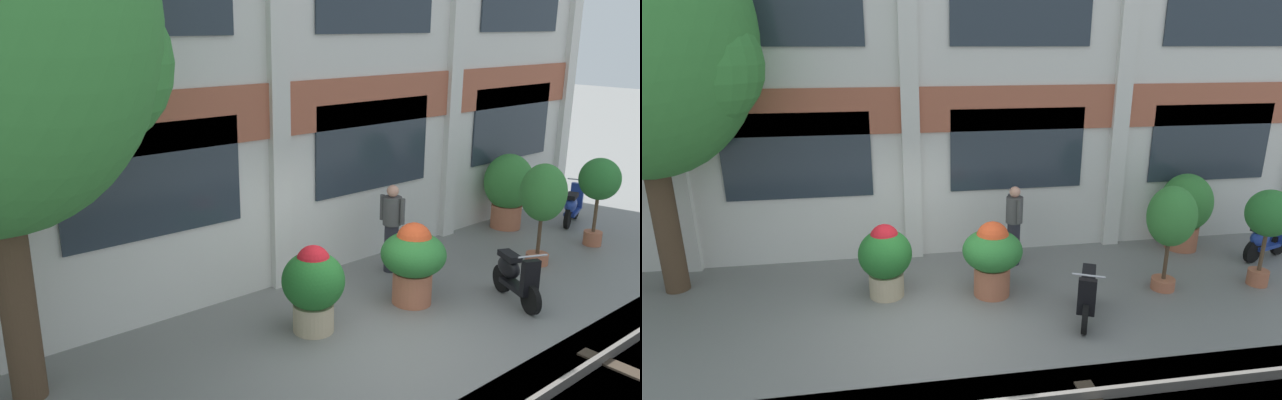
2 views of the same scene
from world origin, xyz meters
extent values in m
plane|color=slate|center=(0.00, 0.00, 0.00)|extent=(80.00, 80.00, 0.00)
cube|color=silver|center=(0.00, 2.95, 4.25)|extent=(17.72, 0.50, 8.49)
cube|color=#AD5B42|center=(0.00, 2.68, 3.10)|extent=(17.72, 0.06, 0.90)
cube|color=silver|center=(0.00, 2.64, 4.25)|extent=(0.36, 0.16, 8.49)
cube|color=silver|center=(4.43, 2.64, 4.25)|extent=(0.36, 0.16, 8.49)
cube|color=silver|center=(8.86, 2.64, 4.25)|extent=(0.36, 0.16, 8.49)
cube|color=#28333D|center=(-2.22, 2.67, 2.25)|extent=(2.84, 0.04, 1.70)
cube|color=#28333D|center=(2.22, 2.67, 2.25)|extent=(2.84, 0.04, 1.70)
cube|color=#28333D|center=(6.65, 2.67, 2.25)|extent=(2.84, 0.04, 1.70)
cylinder|color=#4C3826|center=(-4.43, 1.81, 1.61)|extent=(0.42, 0.42, 3.21)
sphere|color=#388438|center=(-3.47, 1.61, 4.03)|extent=(2.11, 2.11, 2.11)
cylinder|color=#B76647|center=(1.26, 0.71, 0.27)|extent=(0.65, 0.65, 0.55)
ellipsoid|color=#2D7A33|center=(1.26, 0.71, 0.86)|extent=(1.07, 1.07, 0.73)
sphere|color=#E04C23|center=(1.26, 0.71, 1.09)|extent=(0.59, 0.59, 0.59)
cylinder|color=#B76647|center=(4.44, 0.39, 0.10)|extent=(0.43, 0.43, 0.21)
cylinder|color=#4C3826|center=(4.44, 0.39, 0.71)|extent=(0.07, 0.07, 1.00)
ellipsoid|color=#388438|center=(4.44, 0.39, 1.43)|extent=(0.85, 0.85, 1.10)
cylinder|color=#B76647|center=(5.87, 2.11, 0.27)|extent=(0.67, 0.67, 0.53)
ellipsoid|color=#388438|center=(5.87, 2.11, 1.07)|extent=(1.08, 1.08, 1.26)
cylinder|color=#B76647|center=(6.30, 0.27, 0.15)|extent=(0.37, 0.37, 0.29)
cylinder|color=brown|center=(6.30, 0.27, 0.77)|extent=(0.07, 0.07, 0.95)
ellipsoid|color=#2D7A33|center=(6.30, 0.27, 1.42)|extent=(0.82, 0.82, 0.87)
cylinder|color=tan|center=(-0.61, 0.96, 0.22)|extent=(0.62, 0.62, 0.44)
ellipsoid|color=#236B28|center=(-0.61, 0.96, 0.81)|extent=(0.95, 0.95, 0.88)
sphere|color=red|center=(-0.61, 0.96, 1.10)|extent=(0.52, 0.52, 0.52)
cylinder|color=black|center=(2.42, -0.77, 0.24)|extent=(0.29, 0.47, 0.48)
cylinder|color=black|center=(2.81, 0.04, 0.24)|extent=(0.29, 0.47, 0.48)
cube|color=black|center=(2.62, -0.36, 0.28)|extent=(0.51, 0.72, 0.08)
ellipsoid|color=black|center=(2.73, -0.12, 0.52)|extent=(0.47, 0.62, 0.36)
cube|color=black|center=(2.73, -0.12, 0.72)|extent=(0.39, 0.49, 0.10)
cube|color=black|center=(2.46, -0.70, 0.58)|extent=(0.30, 0.23, 0.60)
cylinder|color=#B7B7BF|center=(2.45, -0.72, 0.96)|extent=(0.47, 0.24, 0.03)
cylinder|color=black|center=(7.75, 1.47, 0.24)|extent=(0.48, 0.24, 0.48)
cylinder|color=black|center=(6.90, 1.18, 0.24)|extent=(0.48, 0.24, 0.48)
cube|color=navy|center=(7.31, 1.32, 0.28)|extent=(0.72, 0.44, 0.08)
ellipsoid|color=navy|center=(7.07, 1.24, 0.52)|extent=(0.61, 0.42, 0.36)
cube|color=black|center=(7.07, 1.24, 0.72)|extent=(0.49, 0.35, 0.10)
cube|color=navy|center=(7.67, 1.44, 0.58)|extent=(0.20, 0.30, 0.60)
cylinder|color=#B7B7BF|center=(7.69, 1.45, 0.96)|extent=(0.19, 0.48, 0.03)
cylinder|color=#282833|center=(1.98, 1.91, 0.46)|extent=(0.26, 0.26, 0.91)
cylinder|color=#4C4C4C|center=(1.98, 1.91, 1.18)|extent=(0.34, 0.34, 0.53)
sphere|color=tan|center=(1.98, 1.91, 1.55)|extent=(0.22, 0.22, 0.22)
cylinder|color=#4C4C4C|center=(1.94, 2.13, 1.20)|extent=(0.09, 0.09, 0.48)
cylinder|color=#4C4C4C|center=(2.02, 1.69, 1.20)|extent=(0.09, 0.09, 0.48)
camera|label=1|loc=(-5.91, -5.74, 4.46)|focal=35.00mm
camera|label=2|loc=(-0.58, -7.25, 4.34)|focal=28.00mm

